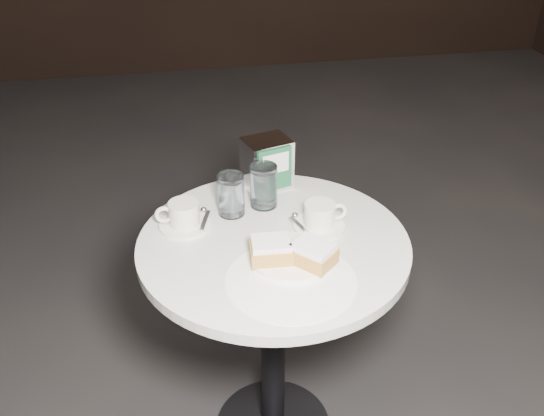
{
  "coord_description": "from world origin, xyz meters",
  "views": [
    {
      "loc": [
        -0.24,
        -1.25,
        1.64
      ],
      "look_at": [
        0.0,
        0.02,
        0.83
      ],
      "focal_mm": 40.0,
      "sensor_mm": 36.0,
      "label": 1
    }
  ],
  "objects_px": {
    "water_glass_right": "(264,186)",
    "water_glass_left": "(231,195)",
    "napkin_dispenser": "(267,163)",
    "cafe_table": "(273,299)",
    "coffee_cup_left": "(184,216)",
    "coffee_cup_right": "(320,217)",
    "beignet_plate": "(292,254)"
  },
  "relations": [
    {
      "from": "cafe_table",
      "to": "coffee_cup_right",
      "type": "relative_size",
      "value": 4.98
    },
    {
      "from": "napkin_dispenser",
      "to": "water_glass_left",
      "type": "bearing_deg",
      "value": -149.16
    },
    {
      "from": "coffee_cup_left",
      "to": "napkin_dispenser",
      "type": "height_order",
      "value": "napkin_dispenser"
    },
    {
      "from": "coffee_cup_right",
      "to": "water_glass_right",
      "type": "relative_size",
      "value": 1.22
    },
    {
      "from": "water_glass_left",
      "to": "napkin_dispenser",
      "type": "xyz_separation_m",
      "value": [
        0.12,
        0.13,
        0.02
      ]
    },
    {
      "from": "beignet_plate",
      "to": "napkin_dispenser",
      "type": "bearing_deg",
      "value": 88.72
    },
    {
      "from": "water_glass_left",
      "to": "napkin_dispenser",
      "type": "relative_size",
      "value": 0.78
    },
    {
      "from": "cafe_table",
      "to": "beignet_plate",
      "type": "xyz_separation_m",
      "value": [
        0.03,
        -0.1,
        0.22
      ]
    },
    {
      "from": "napkin_dispenser",
      "to": "cafe_table",
      "type": "bearing_deg",
      "value": -112.68
    },
    {
      "from": "beignet_plate",
      "to": "water_glass_left",
      "type": "bearing_deg",
      "value": 114.53
    },
    {
      "from": "water_glass_left",
      "to": "coffee_cup_left",
      "type": "bearing_deg",
      "value": -163.05
    },
    {
      "from": "cafe_table",
      "to": "coffee_cup_left",
      "type": "height_order",
      "value": "coffee_cup_left"
    },
    {
      "from": "beignet_plate",
      "to": "napkin_dispenser",
      "type": "relative_size",
      "value": 1.74
    },
    {
      "from": "water_glass_left",
      "to": "cafe_table",
      "type": "bearing_deg",
      "value": -59.34
    },
    {
      "from": "cafe_table",
      "to": "beignet_plate",
      "type": "relative_size",
      "value": 2.85
    },
    {
      "from": "cafe_table",
      "to": "coffee_cup_right",
      "type": "distance_m",
      "value": 0.27
    },
    {
      "from": "beignet_plate",
      "to": "coffee_cup_right",
      "type": "xyz_separation_m",
      "value": [
        0.11,
        0.14,
        0.01
      ]
    },
    {
      "from": "coffee_cup_left",
      "to": "napkin_dispenser",
      "type": "distance_m",
      "value": 0.31
    },
    {
      "from": "coffee_cup_left",
      "to": "coffee_cup_right",
      "type": "distance_m",
      "value": 0.36
    },
    {
      "from": "coffee_cup_right",
      "to": "napkin_dispenser",
      "type": "xyz_separation_m",
      "value": [
        -0.1,
        0.24,
        0.04
      ]
    },
    {
      "from": "cafe_table",
      "to": "beignet_plate",
      "type": "bearing_deg",
      "value": -75.61
    },
    {
      "from": "water_glass_right",
      "to": "napkin_dispenser",
      "type": "bearing_deg",
      "value": 74.39
    },
    {
      "from": "cafe_table",
      "to": "napkin_dispenser",
      "type": "height_order",
      "value": "napkin_dispenser"
    },
    {
      "from": "cafe_table",
      "to": "napkin_dispenser",
      "type": "distance_m",
      "value": 0.39
    },
    {
      "from": "cafe_table",
      "to": "water_glass_right",
      "type": "bearing_deg",
      "value": 88.08
    },
    {
      "from": "coffee_cup_left",
      "to": "cafe_table",
      "type": "bearing_deg",
      "value": -24.56
    },
    {
      "from": "coffee_cup_left",
      "to": "napkin_dispenser",
      "type": "relative_size",
      "value": 0.99
    },
    {
      "from": "coffee_cup_right",
      "to": "water_glass_left",
      "type": "distance_m",
      "value": 0.25
    },
    {
      "from": "water_glass_left",
      "to": "water_glass_right",
      "type": "distance_m",
      "value": 0.1
    },
    {
      "from": "water_glass_right",
      "to": "water_glass_left",
      "type": "bearing_deg",
      "value": -164.27
    },
    {
      "from": "water_glass_left",
      "to": "water_glass_right",
      "type": "height_order",
      "value": "water_glass_right"
    },
    {
      "from": "beignet_plate",
      "to": "coffee_cup_right",
      "type": "bearing_deg",
      "value": 52.69
    }
  ]
}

